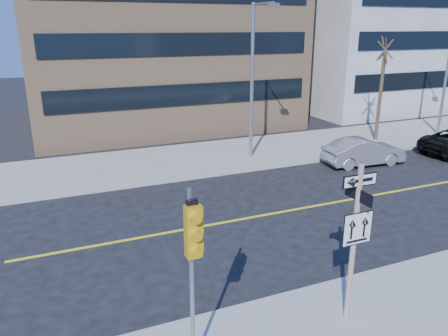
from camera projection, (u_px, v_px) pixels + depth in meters
name	position (u px, v px, depth m)	size (l,w,h in m)	color
ground	(293.00, 272.00, 13.08)	(120.00, 120.00, 0.00)	black
far_sidewalk	(425.00, 131.00, 30.22)	(66.00, 6.00, 0.15)	gray
sign_pole	(355.00, 234.00, 10.12)	(0.92, 0.92, 4.06)	silver
traffic_signal	(193.00, 246.00, 8.33)	(0.32, 0.45, 4.00)	gray
parked_car_b	(364.00, 152.00, 22.97)	(4.35, 1.52, 1.43)	slate
streetlight_a	(254.00, 72.00, 22.50)	(0.55, 2.25, 8.00)	gray
street_tree_west	(385.00, 52.00, 26.07)	(1.80, 1.80, 6.35)	#372B21
building_grey_mid	(383.00, 21.00, 40.65)	(20.00, 16.00, 15.00)	#9DA0A3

